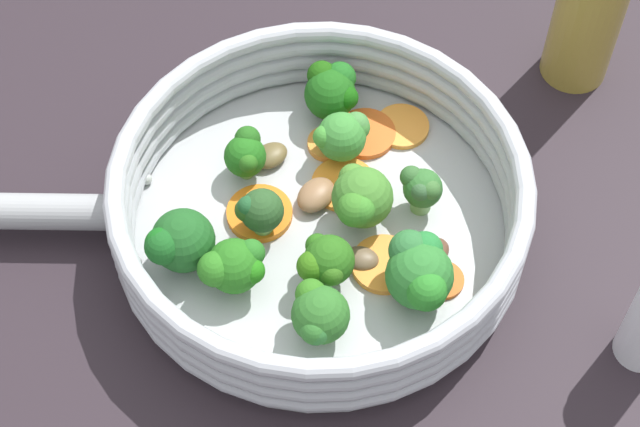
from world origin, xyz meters
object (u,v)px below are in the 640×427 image
object	(u,v)px
carrot_slice_6	(344,184)
broccoli_floret_7	(422,190)
skillet	(320,230)
broccoli_floret_10	(344,135)
carrot_slice_7	(384,264)
mushroom_piece_2	(361,259)
broccoli_floret_9	(246,154)
broccoli_floret_8	(234,266)
broccoli_floret_6	(259,210)
carrot_slice_3	(402,126)
mushroom_piece_1	(270,156)
carrot_slice_4	(418,263)
broccoli_floret_4	(319,315)
mushroom_piece_0	(431,253)
carrot_slice_0	(260,213)
broccoli_floret_1	(419,271)
broccoli_floret_0	(325,262)
carrot_slice_1	(365,134)
mushroom_piece_3	(322,194)
carrot_slice_5	(328,144)
carrot_slice_2	(442,280)
broccoli_floret_5	(332,90)
broccoli_floret_2	(361,200)
broccoli_floret_3	(178,242)

from	to	relation	value
carrot_slice_6	broccoli_floret_7	distance (m)	0.06
skillet	broccoli_floret_10	world-z (taller)	broccoli_floret_10
carrot_slice_7	mushroom_piece_2	world-z (taller)	mushroom_piece_2
carrot_slice_6	broccoli_floret_9	world-z (taller)	broccoli_floret_9
carrot_slice_7	broccoli_floret_8	xyz separation A→B (m)	(0.00, -0.10, 0.02)
broccoli_floret_6	broccoli_floret_7	size ratio (longest dim) A/B	1.12
carrot_slice_3	broccoli_floret_10	bearing A→B (deg)	-68.19
skillet	mushroom_piece_1	world-z (taller)	mushroom_piece_1
carrot_slice_4	broccoli_floret_4	bearing A→B (deg)	-59.76
carrot_slice_7	mushroom_piece_0	xyz separation A→B (m)	(-0.00, 0.03, 0.00)
carrot_slice_0	broccoli_floret_1	size ratio (longest dim) A/B	0.80
mushroom_piece_1	broccoli_floret_0	bearing A→B (deg)	13.43
carrot_slice_1	carrot_slice_6	xyz separation A→B (m)	(0.04, -0.02, -0.00)
broccoli_floret_7	mushroom_piece_3	distance (m)	0.07
carrot_slice_1	mushroom_piece_0	bearing A→B (deg)	14.15
carrot_slice_4	carrot_slice_5	world-z (taller)	carrot_slice_5
broccoli_floret_7	broccoli_floret_8	world-z (taller)	broccoli_floret_8
carrot_slice_2	broccoli_floret_0	distance (m)	0.08
carrot_slice_2	mushroom_piece_1	size ratio (longest dim) A/B	1.08
carrot_slice_2	broccoli_floret_8	world-z (taller)	broccoli_floret_8
carrot_slice_0	broccoli_floret_5	bearing A→B (deg)	143.46
carrot_slice_1	broccoli_floret_4	xyz separation A→B (m)	(0.16, -0.06, 0.02)
broccoli_floret_1	broccoli_floret_4	distance (m)	0.07
broccoli_floret_10	carrot_slice_2	bearing A→B (deg)	24.02
broccoli_floret_8	broccoli_floret_10	size ratio (longest dim) A/B	1.09
carrot_slice_4	broccoli_floret_7	world-z (taller)	broccoli_floret_7
mushroom_piece_3	carrot_slice_2	bearing A→B (deg)	42.96
skillet	carrot_slice_1	distance (m)	0.09
broccoli_floret_2	broccoli_floret_6	size ratio (longest dim) A/B	1.19
skillet	broccoli_floret_5	world-z (taller)	broccoli_floret_5
broccoli_floret_1	broccoli_floret_4	bearing A→B (deg)	-72.61
broccoli_floret_5	broccoli_floret_7	distance (m)	0.11
broccoli_floret_3	broccoli_floret_10	xyz separation A→B (m)	(-0.08, 0.12, -0.00)
carrot_slice_5	mushroom_piece_0	bearing A→B (deg)	28.26
broccoli_floret_3	broccoli_floret_8	bearing A→B (deg)	57.71
broccoli_floret_6	broccoli_floret_2	bearing A→B (deg)	86.77
broccoli_floret_0	broccoli_floret_8	size ratio (longest dim) A/B	0.91
carrot_slice_4	carrot_slice_2	bearing A→B (deg)	42.64
skillet	mushroom_piece_1	distance (m)	0.07
carrot_slice_2	broccoli_floret_5	world-z (taller)	broccoli_floret_5
broccoli_floret_1	carrot_slice_5	bearing A→B (deg)	-162.60
broccoli_floret_9	broccoli_floret_4	bearing A→B (deg)	13.74
mushroom_piece_3	broccoli_floret_9	bearing A→B (deg)	-122.12
carrot_slice_0	carrot_slice_2	distance (m)	0.14
carrot_slice_2	broccoli_floret_1	distance (m)	0.03
carrot_slice_7	skillet	bearing A→B (deg)	-135.40
broccoli_floret_9	carrot_slice_3	bearing A→B (deg)	101.83
carrot_slice_5	broccoli_floret_1	bearing A→B (deg)	17.40
carrot_slice_2	broccoli_floret_6	size ratio (longest dim) A/B	0.70
broccoli_floret_8	mushroom_piece_2	bearing A→B (deg)	93.94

